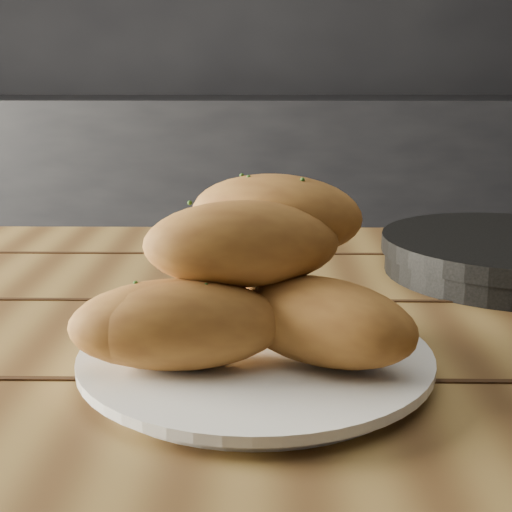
# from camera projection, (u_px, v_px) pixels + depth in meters

# --- Properties ---
(counter) EXTENTS (2.80, 0.60, 0.90)m
(counter) POSITION_uv_depth(u_px,v_px,m) (252.00, 225.00, 2.57)
(counter) COLOR black
(counter) RESTS_ON ground
(table) EXTENTS (1.47, 0.94, 0.75)m
(table) POSITION_uv_depth(u_px,v_px,m) (409.00, 431.00, 0.67)
(table) COLOR olive
(table) RESTS_ON ground
(plate) EXTENTS (0.28, 0.28, 0.02)m
(plate) POSITION_uv_depth(u_px,v_px,m) (256.00, 360.00, 0.57)
(plate) COLOR white
(plate) RESTS_ON table
(bread_rolls) EXTENTS (0.28, 0.23, 0.14)m
(bread_rolls) POSITION_uv_depth(u_px,v_px,m) (240.00, 287.00, 0.55)
(bread_rolls) COLOR #AD7130
(bread_rolls) RESTS_ON plate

